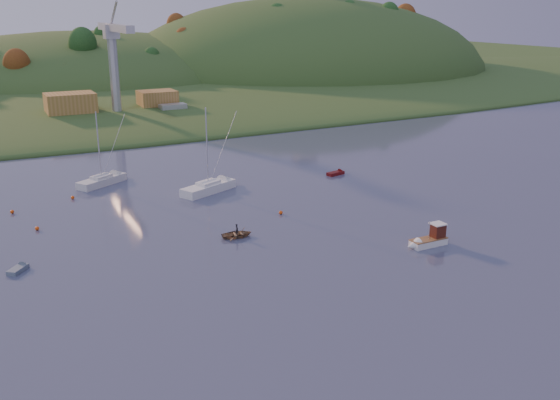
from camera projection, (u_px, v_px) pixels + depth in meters
name	position (u px, v px, depth m)	size (l,w,h in m)	color
ground	(475.00, 389.00, 45.17)	(500.00, 500.00, 0.00)	#333754
far_shore	(47.00, 77.00, 240.79)	(620.00, 220.00, 1.50)	#2A491D
shore_slope	(76.00, 99.00, 185.51)	(640.00, 150.00, 7.00)	#2A491D
hill_center	(83.00, 81.00, 228.11)	(140.00, 120.00, 36.00)	#2A491D
hill_right	(305.00, 74.00, 252.17)	(150.00, 130.00, 60.00)	#2A491D
hillside_trees	(66.00, 91.00, 202.52)	(280.00, 50.00, 32.00)	#174017
wharf	(128.00, 115.00, 150.74)	(42.00, 16.00, 2.40)	slate
shed_west	(70.00, 103.00, 144.89)	(11.00, 8.00, 4.80)	olive
shed_east	(157.00, 99.00, 154.95)	(9.00, 7.00, 4.00)	olive
dock_crane	(114.00, 49.00, 141.61)	(3.20, 28.00, 20.30)	#B7B7BC
fishing_boat	(426.00, 240.00, 71.74)	(5.30, 1.73, 3.37)	white
sailboat_near	(102.00, 180.00, 96.39)	(8.29, 6.44, 11.41)	silver
sailboat_far	(208.00, 187.00, 92.55)	(9.43, 6.27, 12.65)	white
canoe	(237.00, 234.00, 74.63)	(2.64, 3.69, 0.76)	#8A6C4C
paddler	(237.00, 232.00, 74.53)	(0.52, 0.34, 1.43)	black
red_tender	(338.00, 173.00, 102.64)	(3.72, 1.91, 1.21)	#5B0D0D
grey_dinghy	(21.00, 267.00, 65.59)	(2.71, 3.00, 1.11)	slate
work_vessel	(173.00, 114.00, 151.63)	(14.90, 5.79, 3.78)	#535B6D
buoy_1	(281.00, 213.00, 82.85)	(0.50, 0.50, 0.50)	#E74A0C
buoy_2	(37.00, 228.00, 76.94)	(0.50, 0.50, 0.50)	#E74A0C
buoy_3	(73.00, 197.00, 89.36)	(0.50, 0.50, 0.50)	#E74A0C
buoy_4	(12.00, 212.00, 83.19)	(0.50, 0.50, 0.50)	#E74A0C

